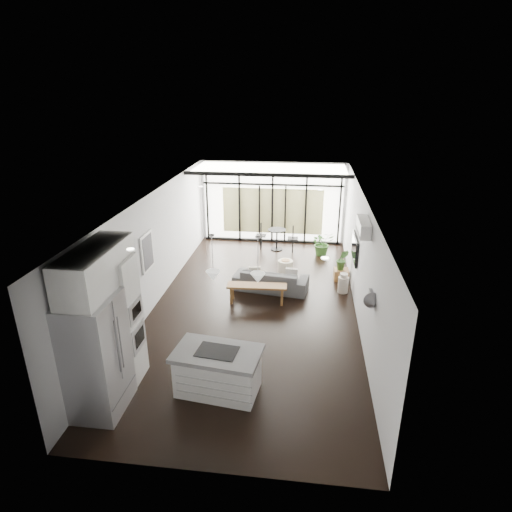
% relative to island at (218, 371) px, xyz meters
% --- Properties ---
extents(floor, '(5.00, 10.00, 0.00)m').
position_rel_island_xyz_m(floor, '(0.25, 3.24, -0.42)').
color(floor, black).
rests_on(floor, ground).
extents(ceiling, '(5.00, 10.00, 0.00)m').
position_rel_island_xyz_m(ceiling, '(0.25, 3.24, 2.38)').
color(ceiling, white).
rests_on(ceiling, ground).
extents(wall_left, '(0.02, 10.00, 2.80)m').
position_rel_island_xyz_m(wall_left, '(-2.25, 3.24, 0.98)').
color(wall_left, silver).
rests_on(wall_left, ground).
extents(wall_right, '(0.02, 10.00, 2.80)m').
position_rel_island_xyz_m(wall_right, '(2.75, 3.24, 0.98)').
color(wall_right, silver).
rests_on(wall_right, ground).
extents(wall_back, '(5.00, 0.02, 2.80)m').
position_rel_island_xyz_m(wall_back, '(0.25, 8.24, 0.98)').
color(wall_back, silver).
rests_on(wall_back, ground).
extents(wall_front, '(5.00, 0.02, 2.80)m').
position_rel_island_xyz_m(wall_front, '(0.25, -1.76, 0.98)').
color(wall_front, silver).
rests_on(wall_front, ground).
extents(glazing, '(5.00, 0.20, 2.80)m').
position_rel_island_xyz_m(glazing, '(0.25, 8.12, 0.98)').
color(glazing, black).
rests_on(glazing, ground).
extents(skylight, '(4.70, 1.90, 0.06)m').
position_rel_island_xyz_m(skylight, '(0.25, 7.24, 2.35)').
color(skylight, white).
rests_on(skylight, ceiling).
extents(neighbour_building, '(3.50, 0.02, 1.60)m').
position_rel_island_xyz_m(neighbour_building, '(0.25, 8.19, 0.68)').
color(neighbour_building, beige).
rests_on(neighbour_building, ground).
extents(island, '(1.63, 1.09, 0.83)m').
position_rel_island_xyz_m(island, '(0.00, 0.00, 0.00)').
color(island, silver).
rests_on(island, floor).
extents(cooktop, '(0.77, 0.56, 0.01)m').
position_rel_island_xyz_m(cooktop, '(-0.00, 0.00, 0.42)').
color(cooktop, black).
rests_on(cooktop, island).
extents(fridge, '(0.80, 1.01, 2.08)m').
position_rel_island_xyz_m(fridge, '(-1.88, -0.66, 0.62)').
color(fridge, '#ACACB2').
rests_on(fridge, floor).
extents(appliance_column, '(0.63, 0.66, 2.44)m').
position_rel_island_xyz_m(appliance_column, '(-1.81, 0.19, 0.80)').
color(appliance_column, silver).
rests_on(appliance_column, floor).
extents(upper_cabinets, '(0.62, 1.75, 0.86)m').
position_rel_island_xyz_m(upper_cabinets, '(-1.87, -0.26, 1.93)').
color(upper_cabinets, silver).
rests_on(upper_cabinets, wall_left).
extents(pendant_left, '(0.26, 0.26, 0.18)m').
position_rel_island_xyz_m(pendant_left, '(-0.15, 0.59, 1.60)').
color(pendant_left, white).
rests_on(pendant_left, ceiling).
extents(pendant_right, '(0.26, 0.26, 0.18)m').
position_rel_island_xyz_m(pendant_right, '(0.65, 0.59, 1.60)').
color(pendant_right, white).
rests_on(pendant_right, ceiling).
extents(sofa, '(2.04, 0.84, 0.78)m').
position_rel_island_xyz_m(sofa, '(0.56, 4.27, -0.03)').
color(sofa, '#49494C').
rests_on(sofa, floor).
extents(console_bench, '(1.53, 0.45, 0.49)m').
position_rel_island_xyz_m(console_bench, '(0.28, 3.48, -0.17)').
color(console_bench, brown).
rests_on(console_bench, floor).
extents(pouf, '(0.52, 0.52, 0.36)m').
position_rel_island_xyz_m(pouf, '(0.88, 5.51, -0.24)').
color(pouf, beige).
rests_on(pouf, floor).
extents(crate, '(0.42, 0.42, 0.31)m').
position_rel_island_xyz_m(crate, '(2.50, 5.15, -0.26)').
color(crate, brown).
rests_on(crate, floor).
extents(plant_tall, '(0.98, 1.02, 0.63)m').
position_rel_island_xyz_m(plant_tall, '(1.99, 7.03, -0.10)').
color(plant_tall, '#366327').
rests_on(plant_tall, floor).
extents(plant_crate, '(0.36, 0.63, 0.27)m').
position_rel_island_xyz_m(plant_crate, '(2.50, 5.15, 0.03)').
color(plant_crate, '#366327').
rests_on(plant_crate, crate).
extents(milk_can, '(0.28, 0.28, 0.54)m').
position_rel_island_xyz_m(milk_can, '(2.50, 4.33, -0.14)').
color(milk_can, beige).
rests_on(milk_can, floor).
extents(bistro_set, '(1.42, 0.76, 0.65)m').
position_rel_island_xyz_m(bistro_set, '(0.48, 7.33, -0.09)').
color(bistro_set, black).
rests_on(bistro_set, floor).
extents(tv, '(0.05, 1.10, 0.65)m').
position_rel_island_xyz_m(tv, '(2.71, 4.24, 0.88)').
color(tv, black).
rests_on(tv, wall_right).
extents(ac_unit, '(0.22, 0.90, 0.30)m').
position_rel_island_xyz_m(ac_unit, '(2.63, 2.44, 2.03)').
color(ac_unit, white).
rests_on(ac_unit, wall_right).
extents(framed_art, '(0.04, 0.70, 0.90)m').
position_rel_island_xyz_m(framed_art, '(-2.22, 2.74, 1.13)').
color(framed_art, black).
rests_on(framed_art, wall_left).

